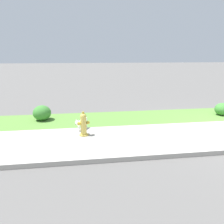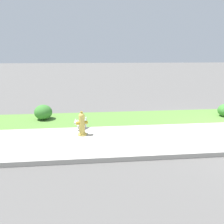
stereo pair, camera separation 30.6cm
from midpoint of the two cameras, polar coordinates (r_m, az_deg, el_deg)
grass_verge at (r=9.65m, az=24.11°, el=-0.84°), size 18.00×1.96×0.01m
fire_hydrant_across_street at (r=6.63m, az=-6.56°, el=-3.12°), size 0.37×0.33×0.75m
small_white_dog at (r=7.20m, az=-6.96°, el=-2.72°), size 0.43×0.46×0.41m
shrub_bush_near_lamp at (r=8.59m, az=-16.55°, el=-0.04°), size 0.66×0.66×0.56m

